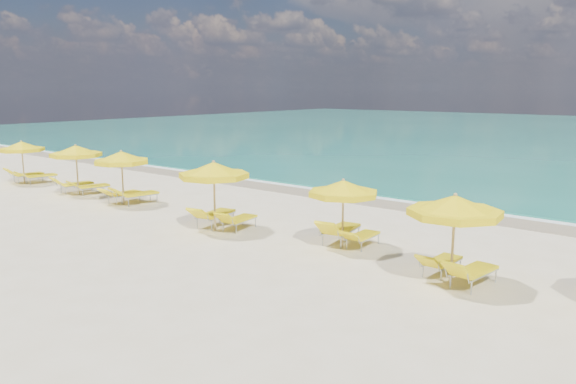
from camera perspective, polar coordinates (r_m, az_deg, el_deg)
The scene contains 22 objects.
ground_plane at distance 17.91m, azimuth -3.03°, elevation -4.46°, with size 120.00×120.00×0.00m, color beige.
wet_sand_band at distance 23.78m, azimuth 8.97°, elevation -0.81°, with size 120.00×2.60×0.01m, color tan.
foam_line at distance 24.47m, azimuth 9.91°, elevation -0.52°, with size 120.00×1.20×0.03m, color white.
whitecap_near at distance 34.95m, azimuth 8.37°, elevation 2.83°, with size 14.00×0.36×0.05m, color white.
umbrella_0 at distance 30.21m, azimuth -25.45°, elevation 4.17°, with size 2.74×2.74×2.12m.
umbrella_1 at distance 26.20m, azimuth -20.76°, elevation 3.87°, with size 2.70×2.70×2.22m.
umbrella_2 at distance 23.26m, azimuth -16.57°, elevation 3.32°, with size 2.64×2.64×2.21m.
umbrella_3 at distance 18.32m, azimuth -7.55°, elevation 2.15°, with size 2.60×2.60×2.33m.
umbrella_4 at distance 16.23m, azimuth 5.63°, elevation 0.31°, with size 2.21×2.21×2.07m.
umbrella_5 at distance 13.62m, azimuth 16.59°, elevation -1.44°, with size 2.74×2.74×2.24m.
lounger_0_left at distance 30.96m, azimuth -24.95°, elevation 1.37°, with size 0.74×1.83×0.80m.
lounger_0_right at distance 30.16m, azimuth -23.86°, elevation 1.24°, with size 0.96×1.97×0.71m.
lounger_1_left at distance 26.99m, azimuth -20.77°, elevation 0.45°, with size 0.84×1.87×0.81m.
lounger_1_right at distance 26.22m, azimuth -19.26°, elevation 0.25°, with size 0.88×1.84×0.71m.
lounger_2_left at distance 24.04m, azimuth -16.37°, elevation -0.48°, with size 0.65×1.80×0.72m.
lounger_2_right at distance 23.50m, azimuth -14.95°, elevation -0.60°, with size 0.92×2.02×0.81m.
lounger_3_left at distance 19.26m, azimuth -7.45°, elevation -2.72°, with size 1.04×2.09×0.85m.
lounger_3_right at distance 18.65m, azimuth -5.02°, elevation -3.20°, with size 0.84×1.79×0.78m.
lounger_4_left at distance 17.15m, azimuth 5.34°, elevation -4.33°, with size 0.96×2.05×0.91m.
lounger_4_right at distance 16.77m, azimuth 7.54°, elevation -4.89°, with size 0.63×1.67×0.68m.
lounger_5_left at distance 14.76m, azimuth 15.30°, elevation -7.32°, with size 0.61×1.67×0.72m.
lounger_5_right at distance 14.13m, azimuth 18.25°, elevation -8.22°, with size 0.81×1.82×0.82m.
Camera 1 is at (11.60, -12.84, 4.64)m, focal length 35.00 mm.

